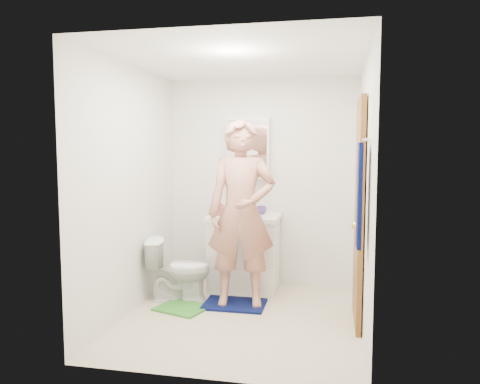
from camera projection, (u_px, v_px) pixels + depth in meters
name	position (u px, v px, depth m)	size (l,w,h in m)	color
floor	(241.00, 319.00, 4.43)	(2.20, 2.40, 0.02)	beige
ceiling	(241.00, 58.00, 4.20)	(2.20, 2.40, 0.02)	white
wall_back	(262.00, 182.00, 5.49)	(2.20, 0.02, 2.40)	silver
wall_front	(206.00, 209.00, 3.13)	(2.20, 0.02, 2.40)	silver
wall_left	(129.00, 190.00, 4.53)	(0.02, 2.40, 2.40)	silver
wall_right	(365.00, 195.00, 4.09)	(0.02, 2.40, 2.40)	silver
vanity_cabinet	(244.00, 254.00, 5.31)	(0.75, 0.55, 0.80)	white
countertop	(244.00, 217.00, 5.27)	(0.79, 0.59, 0.05)	white
sink_basin	(244.00, 216.00, 5.27)	(0.40, 0.40, 0.03)	white
faucet	(247.00, 208.00, 5.44)	(0.03, 0.03, 0.12)	silver
medicine_cabinet	(248.00, 148.00, 5.42)	(0.50, 0.12, 0.70)	white
mirror_panel	(247.00, 148.00, 5.36)	(0.46, 0.01, 0.66)	white
door	(359.00, 212.00, 4.27)	(0.05, 0.80, 2.05)	brown
door_knob	(356.00, 226.00, 3.97)	(0.07, 0.07, 0.07)	gold
towel	(360.00, 195.00, 3.55)	(0.03, 0.24, 0.80)	#070F42
towel_hook	(366.00, 140.00, 3.50)	(0.02, 0.02, 0.06)	silver
toilet	(179.00, 269.00, 4.93)	(0.37, 0.65, 0.66)	white
bath_mat	(235.00, 304.00, 4.78)	(0.62, 0.45, 0.02)	#070F42
green_rug	(182.00, 308.00, 4.68)	(0.48, 0.40, 0.02)	#37862C
soap_dispenser	(220.00, 207.00, 5.25)	(0.08, 0.08, 0.18)	#AF5154
toothbrush_cup	(261.00, 210.00, 5.35)	(0.11, 0.11, 0.09)	#5A4190
man	(241.00, 213.00, 4.69)	(0.68, 0.45, 1.87)	tan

